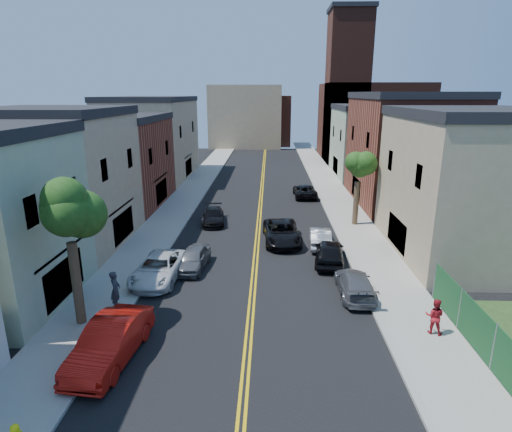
# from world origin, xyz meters

# --- Properties ---
(sidewalk_left) EXTENTS (3.20, 100.00, 0.15)m
(sidewalk_left) POSITION_xyz_m (-7.90, 40.00, 0.07)
(sidewalk_left) COLOR gray
(sidewalk_left) RESTS_ON ground
(sidewalk_right) EXTENTS (3.20, 100.00, 0.15)m
(sidewalk_right) POSITION_xyz_m (7.90, 40.00, 0.07)
(sidewalk_right) COLOR gray
(sidewalk_right) RESTS_ON ground
(curb_left) EXTENTS (0.30, 100.00, 0.15)m
(curb_left) POSITION_xyz_m (-6.15, 40.00, 0.07)
(curb_left) COLOR gray
(curb_left) RESTS_ON ground
(curb_right) EXTENTS (0.30, 100.00, 0.15)m
(curb_right) POSITION_xyz_m (6.15, 40.00, 0.07)
(curb_right) COLOR gray
(curb_right) RESTS_ON ground
(bldg_left_tan_near) EXTENTS (9.00, 10.00, 9.00)m
(bldg_left_tan_near) POSITION_xyz_m (-14.00, 25.00, 4.50)
(bldg_left_tan_near) COLOR #998466
(bldg_left_tan_near) RESTS_ON ground
(bldg_left_brick) EXTENTS (9.00, 12.00, 8.00)m
(bldg_left_brick) POSITION_xyz_m (-14.00, 36.00, 4.00)
(bldg_left_brick) COLOR brown
(bldg_left_brick) RESTS_ON ground
(bldg_left_tan_far) EXTENTS (9.00, 16.00, 9.50)m
(bldg_left_tan_far) POSITION_xyz_m (-14.00, 50.00, 4.75)
(bldg_left_tan_far) COLOR #998466
(bldg_left_tan_far) RESTS_ON ground
(bldg_right_tan) EXTENTS (9.00, 12.00, 9.00)m
(bldg_right_tan) POSITION_xyz_m (14.00, 24.00, 4.50)
(bldg_right_tan) COLOR #998466
(bldg_right_tan) RESTS_ON ground
(bldg_right_brick) EXTENTS (9.00, 14.00, 10.00)m
(bldg_right_brick) POSITION_xyz_m (14.00, 38.00, 5.00)
(bldg_right_brick) COLOR brown
(bldg_right_brick) RESTS_ON ground
(bldg_right_palegrn) EXTENTS (9.00, 12.00, 8.50)m
(bldg_right_palegrn) POSITION_xyz_m (14.00, 52.00, 4.25)
(bldg_right_palegrn) COLOR gray
(bldg_right_palegrn) RESTS_ON ground
(church) EXTENTS (16.20, 14.20, 22.60)m
(church) POSITION_xyz_m (16.33, 67.07, 7.24)
(church) COLOR #4C2319
(church) RESTS_ON ground
(backdrop_left) EXTENTS (14.00, 8.00, 12.00)m
(backdrop_left) POSITION_xyz_m (-4.00, 82.00, 6.00)
(backdrop_left) COLOR #998466
(backdrop_left) RESTS_ON ground
(backdrop_center) EXTENTS (10.00, 8.00, 10.00)m
(backdrop_center) POSITION_xyz_m (0.00, 86.00, 5.00)
(backdrop_center) COLOR brown
(backdrop_center) RESTS_ON ground
(tree_left_mid) EXTENTS (5.20, 5.20, 9.29)m
(tree_left_mid) POSITION_xyz_m (-7.88, 14.01, 6.58)
(tree_left_mid) COLOR #3B281D
(tree_left_mid) RESTS_ON sidewalk_left
(tree_right_far) EXTENTS (4.40, 4.40, 8.03)m
(tree_right_far) POSITION_xyz_m (7.92, 30.01, 5.76)
(tree_right_far) COLOR #3B281D
(tree_right_far) RESTS_ON sidewalk_right
(red_sedan) EXTENTS (2.32, 5.25, 1.68)m
(red_sedan) POSITION_xyz_m (-5.50, 11.35, 0.84)
(red_sedan) COLOR red
(red_sedan) RESTS_ON ground
(white_pickup) EXTENTS (2.73, 5.32, 1.44)m
(white_pickup) POSITION_xyz_m (-5.50, 19.06, 0.72)
(white_pickup) COLOR silver
(white_pickup) RESTS_ON ground
(grey_car_left) EXTENTS (1.98, 4.08, 1.34)m
(grey_car_left) POSITION_xyz_m (-3.80, 20.75, 0.67)
(grey_car_left) COLOR #53565A
(grey_car_left) RESTS_ON ground
(black_car_left) EXTENTS (2.30, 4.55, 1.27)m
(black_car_left) POSITION_xyz_m (-3.80, 30.27, 0.63)
(black_car_left) COLOR black
(black_car_left) RESTS_ON ground
(grey_car_right) EXTENTS (1.82, 4.41, 1.28)m
(grey_car_right) POSITION_xyz_m (5.50, 17.51, 0.64)
(grey_car_right) COLOR #505257
(grey_car_right) RESTS_ON ground
(black_car_right) EXTENTS (2.34, 4.69, 1.53)m
(black_car_right) POSITION_xyz_m (4.73, 21.95, 0.77)
(black_car_right) COLOR black
(black_car_right) RESTS_ON ground
(silver_car_right) EXTENTS (1.65, 4.15, 1.34)m
(silver_car_right) POSITION_xyz_m (4.49, 25.06, 0.67)
(silver_car_right) COLOR #9C9FA3
(silver_car_right) RESTS_ON ground
(dark_car_right_far) EXTENTS (2.36, 4.87, 1.33)m
(dark_car_right_far) POSITION_xyz_m (4.58, 39.85, 0.67)
(dark_car_right_far) COLOR black
(dark_car_right_far) RESTS_ON ground
(black_suv_lane) EXTENTS (2.91, 5.63, 1.52)m
(black_suv_lane) POSITION_xyz_m (1.80, 25.78, 0.76)
(black_suv_lane) COLOR black
(black_suv_lane) RESTS_ON ground
(pedestrian_left) EXTENTS (0.56, 0.77, 1.95)m
(pedestrian_left) POSITION_xyz_m (-6.70, 15.39, 1.13)
(pedestrian_left) COLOR #292931
(pedestrian_left) RESTS_ON sidewalk_left
(pedestrian_right) EXTENTS (0.99, 0.89, 1.65)m
(pedestrian_right) POSITION_xyz_m (8.24, 13.58, 0.97)
(pedestrian_right) COLOR maroon
(pedestrian_right) RESTS_ON sidewalk_right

